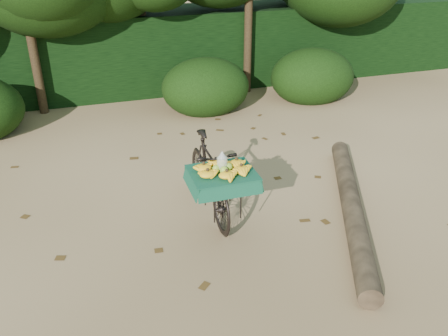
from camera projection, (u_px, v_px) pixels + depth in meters
name	position (u px, v px, depth m)	size (l,w,h in m)	color
ground	(188.00, 231.00, 6.12)	(80.00, 80.00, 0.00)	tan
vendor_bicycle	(210.00, 176.00, 6.28)	(0.79, 1.83, 1.09)	black
fallen_log	(351.00, 205.00, 6.44)	(0.27, 0.27, 3.71)	brown
hedge_backdrop	(120.00, 52.00, 11.04)	(26.00, 1.80, 1.80)	black
tree_row	(87.00, 10.00, 9.69)	(14.50, 2.00, 4.00)	black
bush_clumps	(159.00, 94.00, 9.69)	(8.80, 1.70, 0.90)	black
leaf_litter	(177.00, 206.00, 6.67)	(7.00, 7.30, 0.01)	#4B3214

